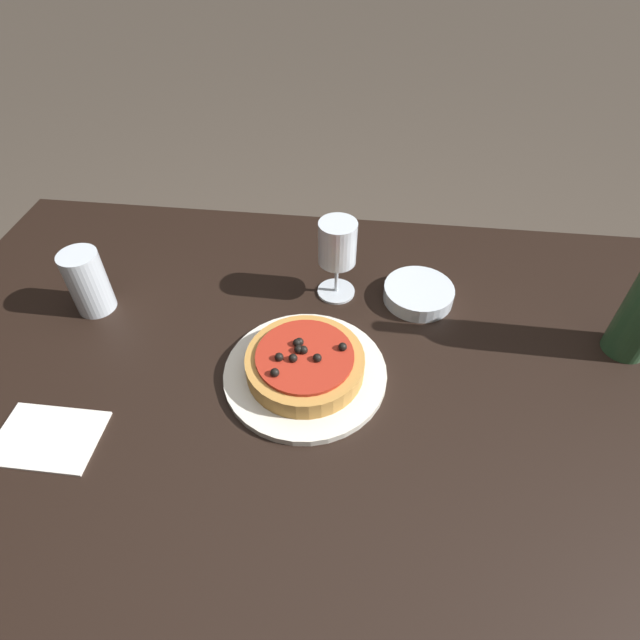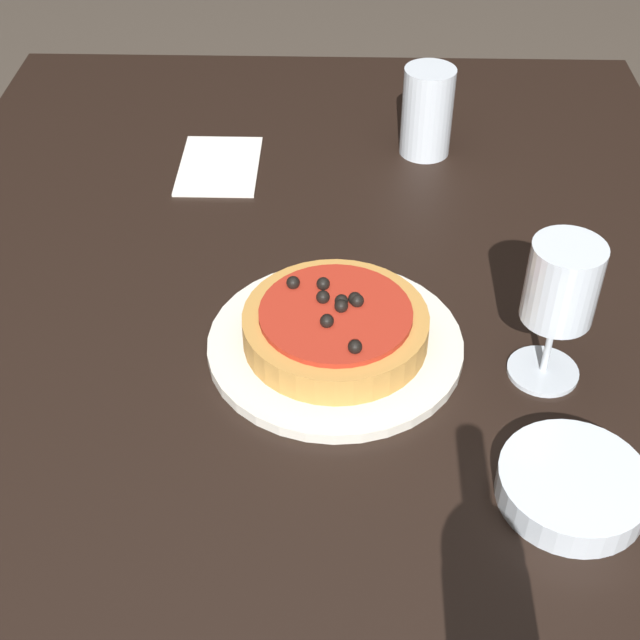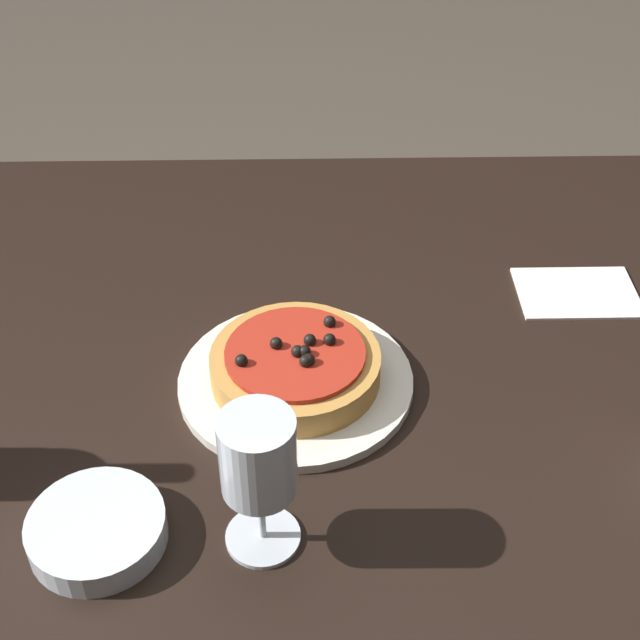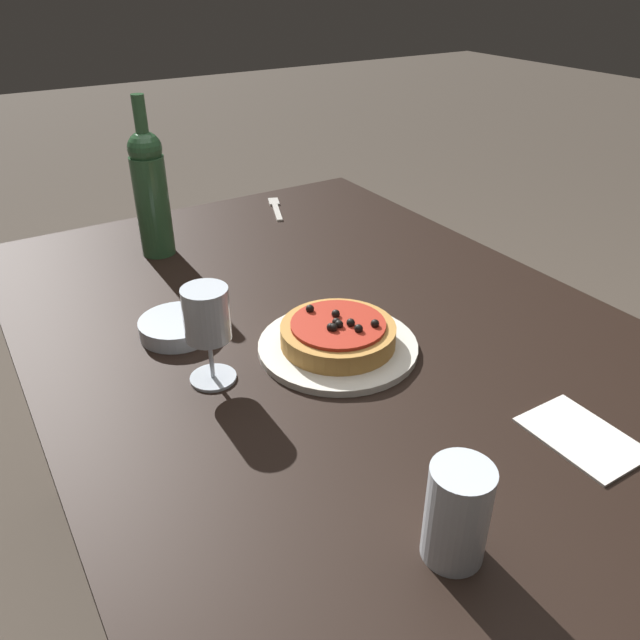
{
  "view_description": "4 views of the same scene",
  "coord_description": "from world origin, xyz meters",
  "px_view_note": "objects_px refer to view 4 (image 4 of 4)",
  "views": [
    {
      "loc": [
        0.05,
        -0.48,
        1.36
      ],
      "look_at": [
        -0.01,
        0.08,
        0.8
      ],
      "focal_mm": 28.0,
      "sensor_mm": 36.0,
      "label": 1
    },
    {
      "loc": [
        0.65,
        0.03,
        1.35
      ],
      "look_at": [
        0.02,
        0.01,
        0.81
      ],
      "focal_mm": 50.0,
      "sensor_mm": 36.0,
      "label": 2
    },
    {
      "loc": [
        -0.04,
        0.75,
        1.42
      ],
      "look_at": [
        -0.06,
        -0.02,
        0.79
      ],
      "focal_mm": 50.0,
      "sensor_mm": 36.0,
      "label": 3
    },
    {
      "loc": [
        -0.75,
        0.51,
        1.29
      ],
      "look_at": [
        0.03,
        0.02,
        0.75
      ],
      "focal_mm": 35.0,
      "sensor_mm": 36.0,
      "label": 4
    }
  ],
  "objects_px": {
    "dinner_plate": "(338,346)",
    "side_bowl": "(178,327)",
    "water_cup": "(457,513)",
    "fork": "(276,208)",
    "pizza": "(338,333)",
    "wine_glass": "(208,320)",
    "wine_bottle": "(151,190)",
    "dining_table": "(340,374)"
  },
  "relations": [
    {
      "from": "dinner_plate",
      "to": "fork",
      "type": "distance_m",
      "value": 0.68
    },
    {
      "from": "water_cup",
      "to": "side_bowl",
      "type": "distance_m",
      "value": 0.6
    },
    {
      "from": "pizza",
      "to": "dining_table",
      "type": "bearing_deg",
      "value": -40.0
    },
    {
      "from": "dinner_plate",
      "to": "side_bowl",
      "type": "height_order",
      "value": "side_bowl"
    },
    {
      "from": "wine_glass",
      "to": "wine_bottle",
      "type": "xyz_separation_m",
      "value": [
        0.51,
        -0.09,
        0.03
      ]
    },
    {
      "from": "wine_glass",
      "to": "fork",
      "type": "xyz_separation_m",
      "value": [
        0.62,
        -0.44,
        -0.11
      ]
    },
    {
      "from": "wine_glass",
      "to": "side_bowl",
      "type": "height_order",
      "value": "wine_glass"
    },
    {
      "from": "pizza",
      "to": "fork",
      "type": "xyz_separation_m",
      "value": [
        0.64,
        -0.23,
        -0.03
      ]
    },
    {
      "from": "pizza",
      "to": "water_cup",
      "type": "distance_m",
      "value": 0.42
    },
    {
      "from": "pizza",
      "to": "wine_glass",
      "type": "bearing_deg",
      "value": 82.95
    },
    {
      "from": "dining_table",
      "to": "wine_bottle",
      "type": "height_order",
      "value": "wine_bottle"
    },
    {
      "from": "dining_table",
      "to": "water_cup",
      "type": "xyz_separation_m",
      "value": [
        -0.44,
        0.14,
        0.14
      ]
    },
    {
      "from": "dining_table",
      "to": "fork",
      "type": "relative_size",
      "value": 9.41
    },
    {
      "from": "side_bowl",
      "to": "fork",
      "type": "height_order",
      "value": "side_bowl"
    },
    {
      "from": "dining_table",
      "to": "side_bowl",
      "type": "bearing_deg",
      "value": 56.37
    },
    {
      "from": "fork",
      "to": "water_cup",
      "type": "bearing_deg",
      "value": -176.49
    },
    {
      "from": "wine_glass",
      "to": "water_cup",
      "type": "distance_m",
      "value": 0.44
    },
    {
      "from": "side_bowl",
      "to": "fork",
      "type": "xyz_separation_m",
      "value": [
        0.46,
        -0.44,
        -0.01
      ]
    },
    {
      "from": "dining_table",
      "to": "water_cup",
      "type": "relative_size",
      "value": 12.24
    },
    {
      "from": "pizza",
      "to": "wine_glass",
      "type": "height_order",
      "value": "wine_glass"
    },
    {
      "from": "wine_bottle",
      "to": "fork",
      "type": "relative_size",
      "value": 2.12
    },
    {
      "from": "dining_table",
      "to": "pizza",
      "type": "distance_m",
      "value": 0.12
    },
    {
      "from": "fork",
      "to": "pizza",
      "type": "bearing_deg",
      "value": -177.81
    },
    {
      "from": "wine_glass",
      "to": "water_cup",
      "type": "bearing_deg",
      "value": -167.97
    },
    {
      "from": "side_bowl",
      "to": "dinner_plate",
      "type": "bearing_deg",
      "value": -131.85
    },
    {
      "from": "wine_bottle",
      "to": "dining_table",
      "type": "bearing_deg",
      "value": -163.68
    },
    {
      "from": "water_cup",
      "to": "fork",
      "type": "xyz_separation_m",
      "value": [
        1.05,
        -0.34,
        -0.06
      ]
    },
    {
      "from": "dinner_plate",
      "to": "side_bowl",
      "type": "bearing_deg",
      "value": 48.15
    },
    {
      "from": "wine_glass",
      "to": "pizza",
      "type": "bearing_deg",
      "value": -97.05
    },
    {
      "from": "dinner_plate",
      "to": "fork",
      "type": "xyz_separation_m",
      "value": [
        0.64,
        -0.23,
        -0.0
      ]
    },
    {
      "from": "dining_table",
      "to": "wine_glass",
      "type": "height_order",
      "value": "wine_glass"
    },
    {
      "from": "water_cup",
      "to": "dinner_plate",
      "type": "bearing_deg",
      "value": -16.08
    },
    {
      "from": "wine_glass",
      "to": "fork",
      "type": "bearing_deg",
      "value": -35.34
    },
    {
      "from": "water_cup",
      "to": "fork",
      "type": "relative_size",
      "value": 0.77
    },
    {
      "from": "fork",
      "to": "wine_bottle",
      "type": "bearing_deg",
      "value": 129.3
    },
    {
      "from": "dining_table",
      "to": "wine_bottle",
      "type": "bearing_deg",
      "value": 16.32
    },
    {
      "from": "wine_glass",
      "to": "wine_bottle",
      "type": "relative_size",
      "value": 0.47
    },
    {
      "from": "pizza",
      "to": "wine_bottle",
      "type": "xyz_separation_m",
      "value": [
        0.53,
        0.12,
        0.11
      ]
    },
    {
      "from": "wine_bottle",
      "to": "fork",
      "type": "bearing_deg",
      "value": -72.42
    },
    {
      "from": "dinner_plate",
      "to": "pizza",
      "type": "bearing_deg",
      "value": -170.29
    },
    {
      "from": "side_bowl",
      "to": "dining_table",
      "type": "bearing_deg",
      "value": -123.63
    },
    {
      "from": "pizza",
      "to": "wine_glass",
      "type": "relative_size",
      "value": 1.21
    }
  ]
}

